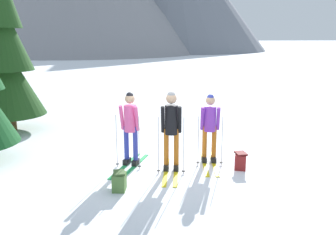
% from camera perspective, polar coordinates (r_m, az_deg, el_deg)
% --- Properties ---
extents(ground_plane, '(400.00, 400.00, 0.00)m').
position_cam_1_polar(ground_plane, '(8.19, -1.01, -7.86)').
color(ground_plane, white).
extents(skier_in_pink, '(1.00, 1.65, 1.70)m').
position_cam_1_polar(skier_in_pink, '(8.03, -6.09, -1.40)').
color(skier_in_pink, green).
rests_on(skier_in_pink, ground).
extents(skier_in_black, '(0.63, 1.66, 1.78)m').
position_cam_1_polar(skier_in_black, '(7.64, 0.53, -1.66)').
color(skier_in_black, yellow).
rests_on(skier_in_black, ground).
extents(skier_in_purple, '(0.61, 1.65, 1.63)m').
position_cam_1_polar(skier_in_purple, '(8.22, 6.74, -1.43)').
color(skier_in_purple, yellow).
rests_on(skier_in_purple, ground).
extents(pine_tree_near, '(2.20, 2.20, 5.32)m').
position_cam_1_polar(pine_tree_near, '(11.91, -24.88, 9.50)').
color(pine_tree_near, '#51381E').
rests_on(pine_tree_near, ground).
extents(backpack_on_snow_front, '(0.30, 0.36, 0.38)m').
position_cam_1_polar(backpack_on_snow_front, '(6.99, -7.84, -10.10)').
color(backpack_on_snow_front, '#4C7238').
rests_on(backpack_on_snow_front, ground).
extents(backpack_on_snow_beside, '(0.35, 0.39, 0.38)m').
position_cam_1_polar(backpack_on_snow_beside, '(8.15, 11.59, -6.84)').
color(backpack_on_snow_beside, maroon).
rests_on(backpack_on_snow_beside, ground).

